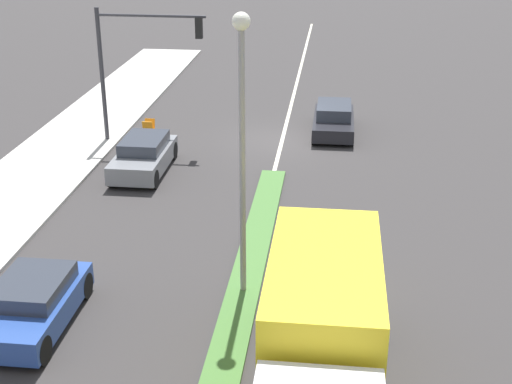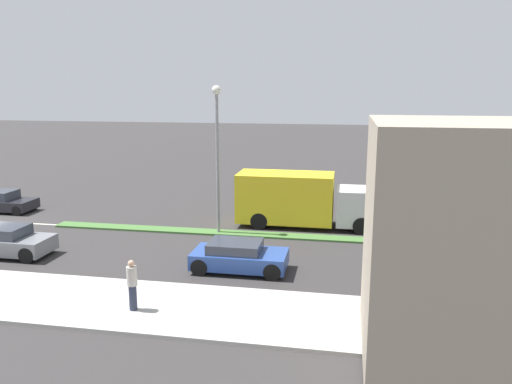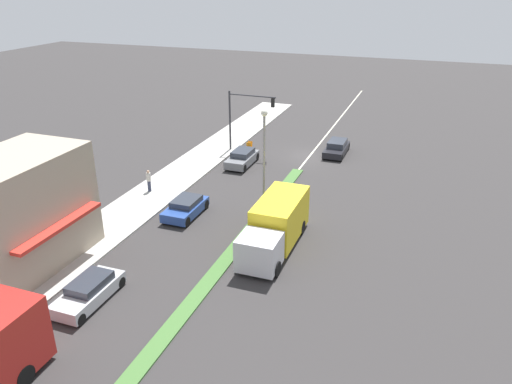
% 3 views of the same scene
% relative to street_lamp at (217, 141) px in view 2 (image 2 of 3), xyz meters
% --- Properties ---
extents(ground_plane, '(160.00, 160.00, 0.00)m').
position_rel_street_lamp_xyz_m(ground_plane, '(0.00, 5.05, -4.78)').
color(ground_plane, '#333030').
extents(sidewalk_right, '(4.00, 73.00, 0.12)m').
position_rel_street_lamp_xyz_m(sidewalk_right, '(9.00, 5.55, -4.72)').
color(sidewalk_right, '#B2AFA8').
rests_on(sidewalk_right, ground).
extents(median_strip, '(0.90, 46.00, 0.10)m').
position_rel_street_lamp_xyz_m(median_strip, '(0.00, 14.05, -4.73)').
color(median_strip, '#477538').
rests_on(median_strip, ground).
extents(street_lamp, '(0.44, 0.44, 7.37)m').
position_rel_street_lamp_xyz_m(street_lamp, '(0.00, 0.00, 0.00)').
color(street_lamp, gray).
rests_on(street_lamp, median_strip).
extents(pedestrian, '(0.34, 0.34, 1.73)m').
position_rel_street_lamp_xyz_m(pedestrian, '(9.48, -0.45, -3.75)').
color(pedestrian, '#282D42').
rests_on(pedestrian, sidewalk_right).
extents(delivery_truck, '(2.44, 7.50, 2.87)m').
position_rel_street_lamp_xyz_m(delivery_truck, '(-2.20, 4.07, -3.31)').
color(delivery_truck, silver).
rests_on(delivery_truck, ground).
extents(suv_grey, '(1.81, 4.08, 1.34)m').
position_rel_street_lamp_xyz_m(suv_grey, '(5.00, -8.53, -4.12)').
color(suv_grey, slate).
rests_on(suv_grey, ground).
extents(coupe_blue, '(1.90, 3.84, 1.23)m').
position_rel_street_lamp_xyz_m(coupe_blue, '(5.00, 2.16, -4.17)').
color(coupe_blue, '#284793').
rests_on(coupe_blue, ground).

